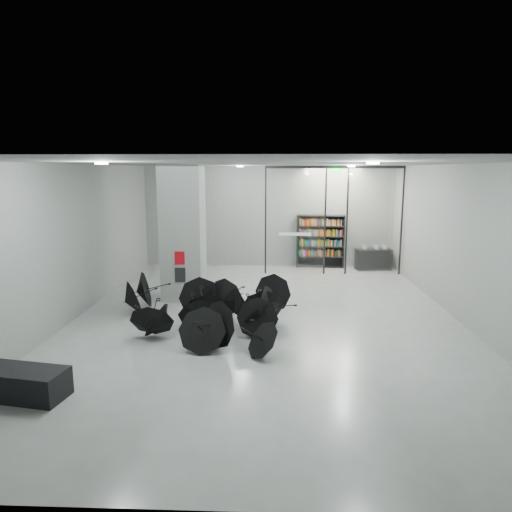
{
  "coord_description": "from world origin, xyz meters",
  "views": [
    {
      "loc": [
        0.21,
        -11.67,
        3.85
      ],
      "look_at": [
        -0.3,
        1.5,
        1.4
      ],
      "focal_mm": 32.62,
      "sensor_mm": 36.0,
      "label": 1
    }
  ],
  "objects_px": {
    "bench": "(21,383)",
    "bookshelf": "(320,241)",
    "shop_counter": "(373,259)",
    "umbrella_cluster": "(217,315)",
    "column": "(183,233)"
  },
  "relations": [
    {
      "from": "bench",
      "to": "shop_counter",
      "type": "relative_size",
      "value": 1.14
    },
    {
      "from": "bench",
      "to": "umbrella_cluster",
      "type": "xyz_separation_m",
      "value": [
        2.92,
        3.68,
        0.06
      ]
    },
    {
      "from": "bookshelf",
      "to": "umbrella_cluster",
      "type": "bearing_deg",
      "value": -108.2
    },
    {
      "from": "bench",
      "to": "bookshelf",
      "type": "xyz_separation_m",
      "value": [
        6.18,
        11.16,
        0.79
      ]
    },
    {
      "from": "bookshelf",
      "to": "shop_counter",
      "type": "relative_size",
      "value": 1.52
    },
    {
      "from": "shop_counter",
      "to": "umbrella_cluster",
      "type": "xyz_separation_m",
      "value": [
        -5.29,
        -7.04,
        -0.1
      ]
    },
    {
      "from": "bench",
      "to": "shop_counter",
      "type": "distance_m",
      "value": 13.51
    },
    {
      "from": "bookshelf",
      "to": "shop_counter",
      "type": "xyz_separation_m",
      "value": [
        2.03,
        -0.43,
        -0.63
      ]
    },
    {
      "from": "column",
      "to": "bookshelf",
      "type": "relative_size",
      "value": 1.92
    },
    {
      "from": "column",
      "to": "shop_counter",
      "type": "bearing_deg",
      "value": 33.18
    },
    {
      "from": "column",
      "to": "bench",
      "type": "bearing_deg",
      "value": -104.06
    },
    {
      "from": "umbrella_cluster",
      "to": "column",
      "type": "bearing_deg",
      "value": 115.74
    },
    {
      "from": "column",
      "to": "umbrella_cluster",
      "type": "bearing_deg",
      "value": -64.26
    },
    {
      "from": "bench",
      "to": "umbrella_cluster",
      "type": "height_order",
      "value": "umbrella_cluster"
    },
    {
      "from": "umbrella_cluster",
      "to": "bookshelf",
      "type": "bearing_deg",
      "value": 66.42
    }
  ]
}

